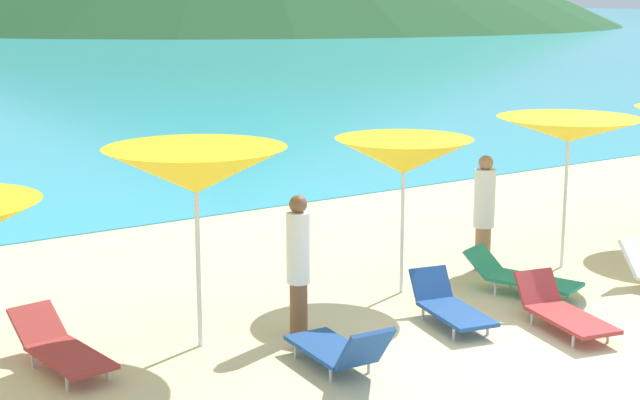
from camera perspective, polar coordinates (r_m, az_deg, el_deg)
ground_plane at (r=19.18m, az=-8.86°, el=-0.71°), size 50.00×100.00×0.30m
umbrella_2 at (r=10.87m, az=-7.56°, el=1.79°), size 2.20×2.20×2.41m
umbrella_3 at (r=12.91m, az=5.10°, el=2.67°), size 1.93×1.93×2.20m
umbrella_4 at (r=14.60m, az=14.88°, el=4.14°), size 2.22×2.22×2.33m
lounge_chair_1 at (r=12.19m, az=14.49°, el=-6.53°), size 0.90×1.62×0.60m
lounge_chair_5 at (r=12.13m, az=7.87°, el=-6.36°), size 0.83×1.48×0.59m
lounge_chair_7 at (r=11.01m, az=-15.50°, el=-8.59°), size 0.74×1.73×0.56m
lounge_chair_9 at (r=10.53m, az=1.26°, el=-9.02°), size 0.67×1.54×0.68m
lounge_chair_10 at (r=13.45m, az=12.07°, el=-4.54°), size 1.09×1.70×0.58m
beachgoer_1 at (r=14.37m, az=9.94°, el=-0.58°), size 0.32×0.32×1.78m
beachgoer_2 at (r=11.40m, az=-1.32°, el=-3.72°), size 0.29×0.29×1.77m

